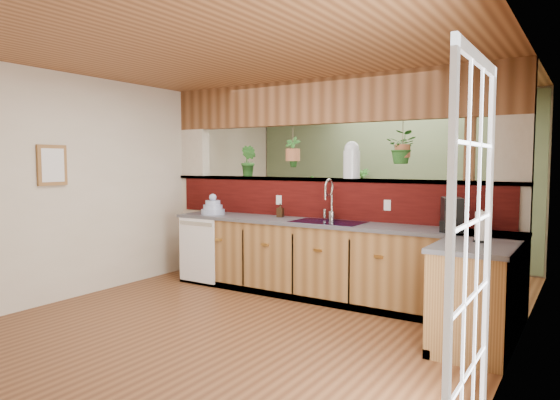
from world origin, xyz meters
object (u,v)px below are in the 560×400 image
Objects in this scene: soap_dispenser at (280,210)px; paper_towel at (481,227)px; glass_jar at (352,160)px; faucet at (330,198)px; dish_stack at (213,208)px; coffee_maker at (451,216)px; shelving_console at (333,228)px.

soap_dispenser is 0.62× the size of paper_towel.
paper_towel reaches higher than soap_dispenser.
paper_towel is 1.99m from glass_jar.
faucet is 1.97m from paper_towel.
faucet is 1.62m from dish_stack.
coffee_maker reaches higher than paper_towel.
soap_dispenser is at bearing 153.24° from coffee_maker.
paper_towel is 0.20× the size of shelving_console.
dish_stack is at bearing 158.20° from coffee_maker.
faucet is 1.12× the size of glass_jar.
paper_towel is at bearing -76.64° from coffee_maker.
coffee_maker is 3.42m from shelving_console.
shelving_console is (-2.82, 2.86, -0.53)m from paper_towel.
dish_stack is at bearing -165.93° from glass_jar.
coffee_maker is at bearing -4.67° from soap_dispenser.
paper_towel is (2.49, -0.70, 0.04)m from soap_dispenser.
soap_dispenser is 2.23m from shelving_console.
coffee_maker is 0.76× the size of glass_jar.
coffee_maker is at bearing 0.30° from dish_stack.
coffee_maker is 0.65m from paper_towel.
dish_stack is 0.95m from soap_dispenser.
faucet reaches higher than soap_dispenser.
coffee_maker is at bearing -33.91° from shelving_console.
shelving_console is at bearing 114.33° from coffee_maker.
coffee_maker is at bearing -8.12° from faucet.
soap_dispenser is at bearing -71.51° from shelving_console.
glass_jar is (0.84, 0.26, 0.63)m from soap_dispenser.
glass_jar is (0.18, 0.22, 0.45)m from faucet.
glass_jar is 0.33× the size of shelving_console.
glass_jar is at bearing 51.73° from faucet.
coffee_maker reaches higher than shelving_console.
faucet is 1.48× the size of coffee_maker.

